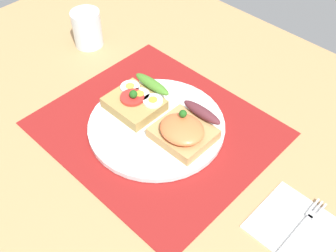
# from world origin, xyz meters

# --- Properties ---
(ground_plane) EXTENTS (1.20, 0.90, 0.03)m
(ground_plane) POSITION_xyz_m (0.00, 0.00, -0.02)
(ground_plane) COLOR tan
(placemat) EXTENTS (0.41, 0.36, 0.00)m
(placemat) POSITION_xyz_m (0.00, 0.00, 0.00)
(placemat) COLOR maroon
(placemat) RESTS_ON ground_plane
(plate) EXTENTS (0.26, 0.26, 0.01)m
(plate) POSITION_xyz_m (0.00, 0.00, 0.01)
(plate) COLOR white
(plate) RESTS_ON placemat
(sandwich_egg_tomato) EXTENTS (0.10, 0.10, 0.04)m
(sandwich_egg_tomato) POSITION_xyz_m (-0.06, 0.01, 0.03)
(sandwich_egg_tomato) COLOR #A4864A
(sandwich_egg_tomato) RESTS_ON plate
(sandwich_salmon) EXTENTS (0.10, 0.11, 0.06)m
(sandwich_salmon) POSITION_xyz_m (0.06, 0.01, 0.03)
(sandwich_salmon) COLOR tan
(sandwich_salmon) RESTS_ON plate
(napkin) EXTENTS (0.12, 0.12, 0.01)m
(napkin) POSITION_xyz_m (0.30, -0.00, 0.00)
(napkin) COLOR white
(napkin) RESTS_ON ground_plane
(fork) EXTENTS (0.02, 0.15, 0.00)m
(fork) POSITION_xyz_m (0.31, -0.00, 0.01)
(fork) COLOR #B7B7BC
(fork) RESTS_ON napkin
(drinking_glass) EXTENTS (0.07, 0.07, 0.08)m
(drinking_glass) POSITION_xyz_m (-0.31, 0.08, 0.04)
(drinking_glass) COLOR silver
(drinking_glass) RESTS_ON ground_plane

